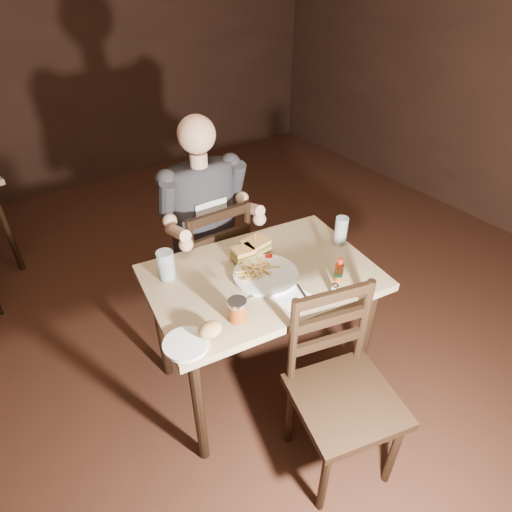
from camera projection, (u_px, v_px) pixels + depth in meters
room_shell at (253, 199)px, 1.35m from camera, size 7.00×7.00×7.00m
main_table at (262, 289)px, 2.11m from camera, size 1.17×0.86×0.77m
chair_far at (207, 264)px, 2.63m from camera, size 0.44×0.48×0.94m
chair_near at (346, 400)px, 1.84m from camera, size 0.53×0.56×0.93m
diner at (205, 200)px, 2.32m from camera, size 0.53×0.42×0.90m
dinner_plate at (266, 276)px, 2.04m from camera, size 0.34×0.34×0.02m
sandwich_left at (255, 242)px, 2.16m from camera, size 0.14×0.12×0.11m
sandwich_right at (243, 251)px, 2.11m from camera, size 0.11×0.09×0.09m
fries_pile at (256, 267)px, 2.05m from camera, size 0.26×0.20×0.04m
ketchup_dollop at (269, 256)px, 2.14m from camera, size 0.05×0.05×0.01m
glass_left at (166, 265)px, 2.00m from camera, size 0.09×0.09×0.15m
glass_right at (341, 231)px, 2.24m from camera, size 0.08×0.08×0.15m
hot_sauce at (339, 270)px, 1.98m from camera, size 0.04×0.04×0.13m
salt_shaker at (335, 290)px, 1.92m from camera, size 0.04×0.04×0.06m
syrup_dispenser at (237, 310)px, 1.78m from camera, size 0.09×0.09×0.10m
napkin at (289, 296)px, 1.93m from camera, size 0.18×0.18×0.00m
knife at (302, 292)px, 1.94m from camera, size 0.08×0.23×0.01m
fork at (299, 314)px, 1.83m from camera, size 0.12×0.12×0.00m
side_plate at (186, 345)px, 1.68m from camera, size 0.20×0.20×0.01m
bread_roll at (210, 330)px, 1.70m from camera, size 0.11×0.10×0.06m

